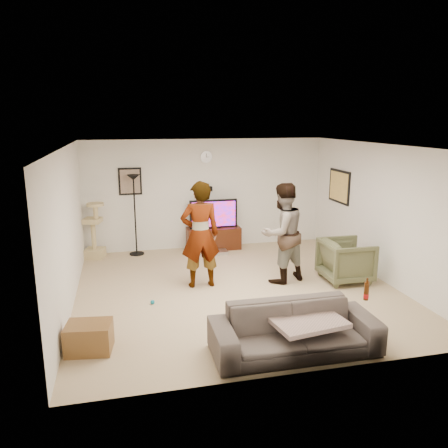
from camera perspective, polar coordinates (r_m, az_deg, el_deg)
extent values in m
cube|color=tan|center=(7.90, 1.61, -8.43)|extent=(5.50, 5.50, 0.02)
cube|color=white|center=(7.34, 1.74, 10.14)|extent=(5.50, 5.50, 0.02)
cube|color=white|center=(10.15, -2.32, 3.89)|extent=(5.50, 0.04, 2.50)
cube|color=white|center=(5.02, 9.80, -6.34)|extent=(5.50, 0.04, 2.50)
cube|color=white|center=(7.33, -19.59, -0.61)|extent=(0.04, 5.50, 2.50)
cube|color=white|center=(8.63, 19.61, 1.42)|extent=(0.04, 5.50, 2.50)
cylinder|color=white|center=(10.02, -2.33, 8.67)|extent=(0.26, 0.04, 0.26)
cube|color=black|center=(10.07, -2.26, 4.57)|extent=(0.25, 0.10, 0.10)
cube|color=gray|center=(9.90, -12.06, 5.42)|extent=(0.42, 0.03, 0.52)
cube|color=tan|center=(9.94, 14.69, 4.72)|extent=(0.03, 0.78, 0.62)
cube|color=#361609|center=(10.15, -1.36, -1.85)|extent=(1.22, 0.45, 0.51)
cube|color=#BDBCC1|center=(9.85, -0.73, -3.67)|extent=(0.40, 0.30, 0.07)
cube|color=black|center=(10.02, -1.38, 1.34)|extent=(1.09, 0.08, 0.65)
cube|color=#4116EE|center=(9.97, -1.33, 1.29)|extent=(1.00, 0.01, 0.57)
cylinder|color=black|center=(9.79, -11.44, 1.09)|extent=(0.32, 0.32, 1.77)
cube|color=tan|center=(9.83, -16.57, -0.80)|extent=(0.48, 0.48, 1.22)
imported|color=gray|center=(7.74, -3.10, -1.39)|extent=(0.70, 0.47, 1.90)
imported|color=#286291|center=(8.05, 7.54, -1.18)|extent=(1.08, 0.96, 1.83)
imported|color=#4A413D|center=(5.85, 9.14, -13.34)|extent=(2.14, 0.85, 0.62)
cube|color=tan|center=(5.86, 10.63, -12.17)|extent=(1.00, 0.83, 0.06)
cylinder|color=#411C04|center=(6.09, 17.96, -8.24)|extent=(0.06, 0.06, 0.25)
imported|color=#4F5336|center=(8.45, 15.51, -4.57)|extent=(0.87, 0.85, 0.78)
cube|color=brown|center=(6.11, -17.06, -13.86)|extent=(0.62, 0.50, 0.38)
sphere|color=#0E7590|center=(7.35, -9.24, -9.95)|extent=(0.07, 0.07, 0.07)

